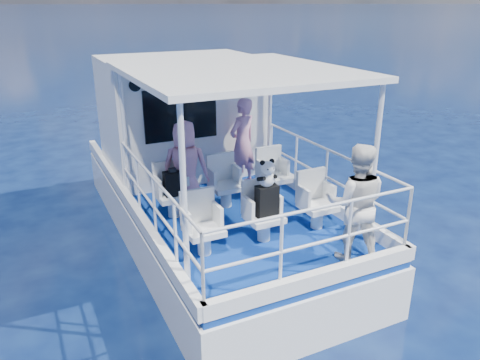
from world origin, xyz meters
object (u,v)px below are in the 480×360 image
passenger_port_fwd (186,168)px  backpack_center (267,201)px  passenger_stbd_aft (356,203)px  panda (267,173)px

passenger_port_fwd → backpack_center: (0.67, -1.40, -0.14)m
passenger_port_fwd → passenger_stbd_aft: (1.45, -2.30, 0.04)m
backpack_center → passenger_stbd_aft: bearing=-49.1°
passenger_port_fwd → panda: (0.66, -1.41, 0.28)m
passenger_stbd_aft → backpack_center: passenger_stbd_aft is taller
passenger_stbd_aft → panda: (-0.79, 0.89, 0.24)m
passenger_stbd_aft → backpack_center: 1.20m
panda → passenger_stbd_aft: bearing=-48.5°
passenger_port_fwd → passenger_stbd_aft: 2.72m
backpack_center → panda: bearing=-149.6°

